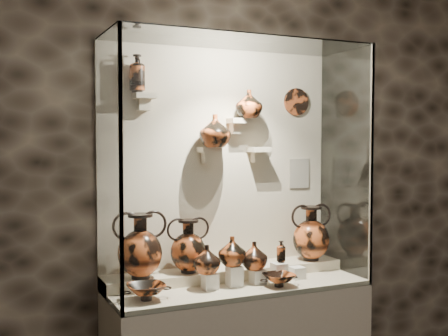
# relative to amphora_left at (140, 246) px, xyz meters

# --- Properties ---
(wall_back) EXTENTS (5.00, 0.02, 3.20)m
(wall_back) POSITION_rel_amphora_left_xyz_m (0.62, 0.19, 0.49)
(wall_back) COLOR black
(wall_back) RESTS_ON ground
(front_tier) EXTENTS (1.68, 0.58, 0.03)m
(front_tier) POSITION_rel_amphora_left_xyz_m (0.62, -0.13, -0.29)
(front_tier) COLOR beige
(front_tier) RESTS_ON plinth
(rear_tier) EXTENTS (1.70, 0.25, 0.10)m
(rear_tier) POSITION_rel_amphora_left_xyz_m (0.62, 0.05, -0.26)
(rear_tier) COLOR beige
(rear_tier) RESTS_ON plinth
(back_panel) EXTENTS (1.70, 0.03, 1.60)m
(back_panel) POSITION_rel_amphora_left_xyz_m (0.62, 0.19, 0.49)
(back_panel) COLOR beige
(back_panel) RESTS_ON plinth
(glass_front) EXTENTS (1.70, 0.01, 1.60)m
(glass_front) POSITION_rel_amphora_left_xyz_m (0.62, -0.42, 0.49)
(glass_front) COLOR white
(glass_front) RESTS_ON plinth
(glass_left) EXTENTS (0.01, 0.60, 1.60)m
(glass_left) POSITION_rel_amphora_left_xyz_m (-0.23, -0.13, 0.49)
(glass_left) COLOR white
(glass_left) RESTS_ON plinth
(glass_right) EXTENTS (0.01, 0.60, 1.60)m
(glass_right) POSITION_rel_amphora_left_xyz_m (1.46, -0.13, 0.49)
(glass_right) COLOR white
(glass_right) RESTS_ON plinth
(glass_top) EXTENTS (1.70, 0.60, 0.01)m
(glass_top) POSITION_rel_amphora_left_xyz_m (0.62, -0.13, 1.29)
(glass_top) COLOR white
(glass_top) RESTS_ON back_panel
(frame_post_left) EXTENTS (0.02, 0.02, 1.60)m
(frame_post_left) POSITION_rel_amphora_left_xyz_m (-0.22, -0.42, 0.49)
(frame_post_left) COLOR gray
(frame_post_left) RESTS_ON plinth
(frame_post_right) EXTENTS (0.02, 0.02, 1.60)m
(frame_post_right) POSITION_rel_amphora_left_xyz_m (1.46, -0.42, 0.49)
(frame_post_right) COLOR gray
(frame_post_right) RESTS_ON plinth
(pedestal_a) EXTENTS (0.09, 0.09, 0.10)m
(pedestal_a) POSITION_rel_amphora_left_xyz_m (0.40, -0.18, -0.23)
(pedestal_a) COLOR white
(pedestal_a) RESTS_ON front_tier
(pedestal_b) EXTENTS (0.09, 0.09, 0.13)m
(pedestal_b) POSITION_rel_amphora_left_xyz_m (0.57, -0.18, -0.21)
(pedestal_b) COLOR white
(pedestal_b) RESTS_ON front_tier
(pedestal_c) EXTENTS (0.09, 0.09, 0.09)m
(pedestal_c) POSITION_rel_amphora_left_xyz_m (0.74, -0.18, -0.23)
(pedestal_c) COLOR white
(pedestal_c) RESTS_ON front_tier
(pedestal_d) EXTENTS (0.09, 0.09, 0.12)m
(pedestal_d) POSITION_rel_amphora_left_xyz_m (0.90, -0.18, -0.22)
(pedestal_d) COLOR white
(pedestal_d) RESTS_ON front_tier
(pedestal_e) EXTENTS (0.09, 0.09, 0.08)m
(pedestal_e) POSITION_rel_amphora_left_xyz_m (1.04, -0.18, -0.24)
(pedestal_e) COLOR white
(pedestal_e) RESTS_ON front_tier
(bracket_ul) EXTENTS (0.14, 0.12, 0.04)m
(bracket_ul) POSITION_rel_amphora_left_xyz_m (0.07, 0.11, 0.94)
(bracket_ul) COLOR beige
(bracket_ul) RESTS_ON back_panel
(bracket_ca) EXTENTS (0.14, 0.12, 0.04)m
(bracket_ca) POSITION_rel_amphora_left_xyz_m (0.52, 0.11, 0.59)
(bracket_ca) COLOR beige
(bracket_ca) RESTS_ON back_panel
(bracket_cb) EXTENTS (0.10, 0.12, 0.04)m
(bracket_cb) POSITION_rel_amphora_left_xyz_m (0.72, 0.11, 0.79)
(bracket_cb) COLOR beige
(bracket_cb) RESTS_ON back_panel
(bracket_cc) EXTENTS (0.14, 0.12, 0.04)m
(bracket_cc) POSITION_rel_amphora_left_xyz_m (0.90, 0.11, 0.59)
(bracket_cc) COLOR beige
(bracket_cc) RESTS_ON back_panel
(amphora_left) EXTENTS (0.36, 0.36, 0.41)m
(amphora_left) POSITION_rel_amphora_left_xyz_m (0.00, 0.00, 0.00)
(amphora_left) COLOR #C05424
(amphora_left) RESTS_ON rear_tier
(amphora_mid) EXTENTS (0.33, 0.33, 0.35)m
(amphora_mid) POSITION_rel_amphora_left_xyz_m (0.33, 0.02, -0.03)
(amphora_mid) COLOR #AC491E
(amphora_mid) RESTS_ON rear_tier
(amphora_right) EXTENTS (0.41, 0.41, 0.39)m
(amphora_right) POSITION_rel_amphora_left_xyz_m (1.27, 0.01, -0.01)
(amphora_right) COLOR #C05424
(amphora_right) RESTS_ON rear_tier
(jug_a) EXTENTS (0.20, 0.20, 0.18)m
(jug_a) POSITION_rel_amphora_left_xyz_m (0.38, -0.17, -0.09)
(jug_a) COLOR #C05424
(jug_a) RESTS_ON pedestal_a
(jug_b) EXTENTS (0.23, 0.23, 0.19)m
(jug_b) POSITION_rel_amphora_left_xyz_m (0.56, -0.16, -0.05)
(jug_b) COLOR #AC491E
(jug_b) RESTS_ON pedestal_b
(jug_c) EXTENTS (0.23, 0.23, 0.18)m
(jug_c) POSITION_rel_amphora_left_xyz_m (0.72, -0.16, -0.09)
(jug_c) COLOR #C05424
(jug_c) RESTS_ON pedestal_c
(lekythos_small) EXTENTS (0.08, 0.08, 0.16)m
(lekythos_small) POSITION_rel_amphora_left_xyz_m (0.92, -0.16, -0.07)
(lekythos_small) COLOR #AC491E
(lekythos_small) RESTS_ON pedestal_d
(kylix_left) EXTENTS (0.30, 0.25, 0.12)m
(kylix_left) POSITION_rel_amphora_left_xyz_m (-0.04, -0.25, -0.22)
(kylix_left) COLOR #AC491E
(kylix_left) RESTS_ON front_tier
(kylix_right) EXTENTS (0.26, 0.23, 0.10)m
(kylix_right) POSITION_rel_amphora_left_xyz_m (0.82, -0.30, -0.22)
(kylix_right) COLOR #C05424
(kylix_right) RESTS_ON front_tier
(lekythos_tall) EXTENTS (0.12, 0.12, 0.27)m
(lekythos_tall) POSITION_rel_amphora_left_xyz_m (0.02, 0.11, 1.10)
(lekythos_tall) COLOR #C05424
(lekythos_tall) RESTS_ON bracket_ul
(ovoid_vase_a) EXTENTS (0.24, 0.24, 0.22)m
(ovoid_vase_a) POSITION_rel_amphora_left_xyz_m (0.54, 0.06, 0.72)
(ovoid_vase_a) COLOR #AC491E
(ovoid_vase_a) RESTS_ON bracket_ca
(ovoid_vase_b) EXTENTS (0.24, 0.24, 0.19)m
(ovoid_vase_b) POSITION_rel_amphora_left_xyz_m (0.80, 0.07, 0.91)
(ovoid_vase_b) COLOR #AC491E
(ovoid_vase_b) RESTS_ON bracket_cb
(wall_plate) EXTENTS (0.20, 0.02, 0.20)m
(wall_plate) POSITION_rel_amphora_left_xyz_m (1.23, 0.16, 0.94)
(wall_plate) COLOR #A74721
(wall_plate) RESTS_ON back_panel
(info_placard) EXTENTS (0.16, 0.01, 0.22)m
(info_placard) POSITION_rel_amphora_left_xyz_m (1.27, 0.17, 0.41)
(info_placard) COLOR beige
(info_placard) RESTS_ON back_panel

